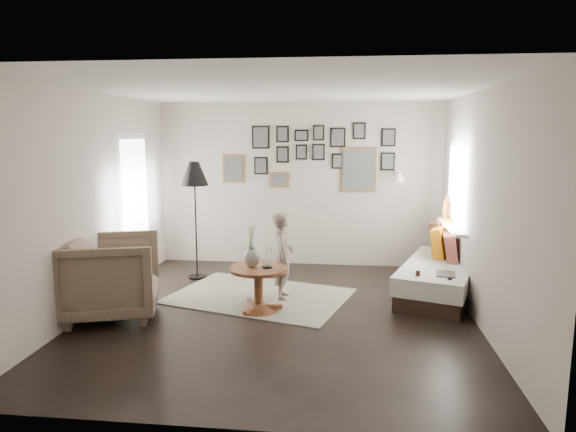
# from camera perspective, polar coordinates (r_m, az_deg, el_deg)

# --- Properties ---
(ground) EXTENTS (4.80, 4.80, 0.00)m
(ground) POSITION_cam_1_polar(r_m,az_deg,el_deg) (6.18, -1.00, -10.86)
(ground) COLOR black
(ground) RESTS_ON ground
(wall_back) EXTENTS (4.50, 0.00, 4.50)m
(wall_back) POSITION_cam_1_polar(r_m,az_deg,el_deg) (8.23, 1.15, 3.51)
(wall_back) COLOR #ADA297
(wall_back) RESTS_ON ground
(wall_front) EXTENTS (4.50, 0.00, 4.50)m
(wall_front) POSITION_cam_1_polar(r_m,az_deg,el_deg) (3.54, -6.13, -4.34)
(wall_front) COLOR #ADA297
(wall_front) RESTS_ON ground
(wall_left) EXTENTS (0.00, 4.80, 4.80)m
(wall_left) POSITION_cam_1_polar(r_m,az_deg,el_deg) (6.55, -20.97, 1.39)
(wall_left) COLOR #ADA297
(wall_left) RESTS_ON ground
(wall_right) EXTENTS (0.00, 4.80, 4.80)m
(wall_right) POSITION_cam_1_polar(r_m,az_deg,el_deg) (6.00, 20.79, 0.73)
(wall_right) COLOR #ADA297
(wall_right) RESTS_ON ground
(ceiling) EXTENTS (4.80, 4.80, 0.00)m
(ceiling) POSITION_cam_1_polar(r_m,az_deg,el_deg) (5.82, -1.08, 13.92)
(ceiling) COLOR white
(ceiling) RESTS_ON wall_back
(door_left) EXTENTS (0.00, 2.14, 2.14)m
(door_left) POSITION_cam_1_polar(r_m,az_deg,el_deg) (7.65, -16.65, 0.78)
(door_left) COLOR white
(door_left) RESTS_ON wall_left
(window_right) EXTENTS (0.15, 1.32, 1.30)m
(window_right) POSITION_cam_1_polar(r_m,az_deg,el_deg) (7.33, 17.51, -0.54)
(window_right) COLOR white
(window_right) RESTS_ON wall_right
(gallery_wall) EXTENTS (2.74, 0.03, 1.08)m
(gallery_wall) POSITION_cam_1_polar(r_m,az_deg,el_deg) (8.16, 3.17, 6.56)
(gallery_wall) COLOR brown
(gallery_wall) RESTS_ON wall_back
(wall_sconce) EXTENTS (0.18, 0.36, 0.16)m
(wall_sconce) POSITION_cam_1_polar(r_m,az_deg,el_deg) (7.95, 12.19, 4.28)
(wall_sconce) COLOR white
(wall_sconce) RESTS_ON wall_back
(rug) EXTENTS (2.55, 2.10, 0.01)m
(rug) POSITION_cam_1_polar(r_m,az_deg,el_deg) (6.82, -3.20, -8.87)
(rug) COLOR beige
(rug) RESTS_ON ground
(pedestal_table) EXTENTS (0.69, 0.69, 0.54)m
(pedestal_table) POSITION_cam_1_polar(r_m,az_deg,el_deg) (6.21, -3.28, -8.32)
(pedestal_table) COLOR brown
(pedestal_table) RESTS_ON ground
(vase) EXTENTS (0.20, 0.20, 0.49)m
(vase) POSITION_cam_1_polar(r_m,az_deg,el_deg) (6.13, -4.03, -4.27)
(vase) COLOR black
(vase) RESTS_ON pedestal_table
(candles) EXTENTS (0.12, 0.12, 0.26)m
(candles) POSITION_cam_1_polar(r_m,az_deg,el_deg) (6.08, -2.29, -4.62)
(candles) COLOR black
(candles) RESTS_ON pedestal_table
(daybed) EXTENTS (1.41, 2.08, 0.95)m
(daybed) POSITION_cam_1_polar(r_m,az_deg,el_deg) (7.15, 16.34, -5.93)
(daybed) COLOR black
(daybed) RESTS_ON ground
(magazine_on_daybed) EXTENTS (0.26, 0.32, 0.02)m
(magazine_on_daybed) POSITION_cam_1_polar(r_m,az_deg,el_deg) (6.50, 17.15, -6.17)
(magazine_on_daybed) COLOR black
(magazine_on_daybed) RESTS_ON daybed
(armchair) EXTENTS (1.29, 1.27, 0.95)m
(armchair) POSITION_cam_1_polar(r_m,az_deg,el_deg) (6.33, -19.00, -6.38)
(armchair) COLOR brown
(armchair) RESTS_ON ground
(armchair_cushion) EXTENTS (0.53, 0.54, 0.20)m
(armchair_cushion) POSITION_cam_1_polar(r_m,az_deg,el_deg) (6.35, -18.56, -6.25)
(armchair_cushion) COLOR silver
(armchair_cushion) RESTS_ON armchair
(floor_lamp) EXTENTS (0.40, 0.40, 1.72)m
(floor_lamp) POSITION_cam_1_polar(r_m,az_deg,el_deg) (7.50, -10.35, 4.18)
(floor_lamp) COLOR black
(floor_lamp) RESTS_ON ground
(magazine_basket) EXTENTS (0.38, 0.38, 0.42)m
(magazine_basket) POSITION_cam_1_polar(r_m,az_deg,el_deg) (6.33, -19.96, -8.96)
(magazine_basket) COLOR black
(magazine_basket) RESTS_ON ground
(demijohn_large) EXTENTS (0.33, 0.33, 0.50)m
(demijohn_large) POSITION_cam_1_polar(r_m,az_deg,el_deg) (6.41, 14.12, -8.58)
(demijohn_large) COLOR black
(demijohn_large) RESTS_ON ground
(demijohn_small) EXTENTS (0.29, 0.29, 0.45)m
(demijohn_small) POSITION_cam_1_polar(r_m,az_deg,el_deg) (6.36, 17.42, -9.07)
(demijohn_small) COLOR black
(demijohn_small) RESTS_ON ground
(child) EXTENTS (0.30, 0.43, 1.13)m
(child) POSITION_cam_1_polar(r_m,az_deg,el_deg) (6.58, -0.58, -4.47)
(child) COLOR #6D5D56
(child) RESTS_ON ground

